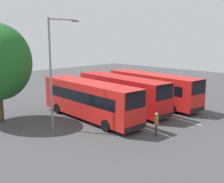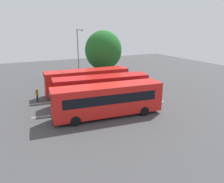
{
  "view_description": "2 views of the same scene",
  "coord_description": "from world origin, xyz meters",
  "px_view_note": "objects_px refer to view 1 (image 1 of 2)",
  "views": [
    {
      "loc": [
        17.79,
        -19.69,
        7.03
      ],
      "look_at": [
        -1.15,
        -0.38,
        1.83
      ],
      "focal_mm": 45.11,
      "sensor_mm": 36.0,
      "label": 1
    },
    {
      "loc": [
        8.78,
        22.2,
        8.76
      ],
      "look_at": [
        -1.39,
        1.15,
        1.57
      ],
      "focal_mm": 33.87,
      "sensor_mm": 36.0,
      "label": 2
    }
  ],
  "objects_px": {
    "pedestrian": "(156,122)",
    "bus_center_right": "(153,88)",
    "bus_far_left": "(90,99)",
    "street_lamp": "(53,67)",
    "bus_center_left": "(121,92)"
  },
  "relations": [
    {
      "from": "pedestrian",
      "to": "bus_center_right",
      "type": "bearing_deg",
      "value": -82.55
    },
    {
      "from": "bus_far_left",
      "to": "street_lamp",
      "type": "xyz_separation_m",
      "value": [
        -0.04,
        -3.55,
        3.07
      ]
    },
    {
      "from": "street_lamp",
      "to": "bus_far_left",
      "type": "bearing_deg",
      "value": 1.3
    },
    {
      "from": "bus_center_right",
      "to": "street_lamp",
      "type": "bearing_deg",
      "value": -87.78
    },
    {
      "from": "bus_far_left",
      "to": "pedestrian",
      "type": "distance_m",
      "value": 6.7
    },
    {
      "from": "bus_far_left",
      "to": "bus_center_left",
      "type": "xyz_separation_m",
      "value": [
        -0.23,
        4.3,
        0.0
      ]
    },
    {
      "from": "bus_center_left",
      "to": "pedestrian",
      "type": "height_order",
      "value": "bus_center_left"
    },
    {
      "from": "bus_center_right",
      "to": "pedestrian",
      "type": "bearing_deg",
      "value": -46.1
    },
    {
      "from": "pedestrian",
      "to": "street_lamp",
      "type": "height_order",
      "value": "street_lamp"
    },
    {
      "from": "pedestrian",
      "to": "street_lamp",
      "type": "distance_m",
      "value": 8.74
    },
    {
      "from": "bus_far_left",
      "to": "pedestrian",
      "type": "bearing_deg",
      "value": 9.16
    },
    {
      "from": "bus_center_left",
      "to": "pedestrian",
      "type": "xyz_separation_m",
      "value": [
        6.85,
        -3.71,
        -0.78
      ]
    },
    {
      "from": "bus_center_left",
      "to": "bus_far_left",
      "type": "bearing_deg",
      "value": -80.07
    },
    {
      "from": "bus_far_left",
      "to": "bus_center_right",
      "type": "distance_m",
      "value": 8.19
    },
    {
      "from": "bus_center_left",
      "to": "bus_center_right",
      "type": "height_order",
      "value": "same"
    }
  ]
}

